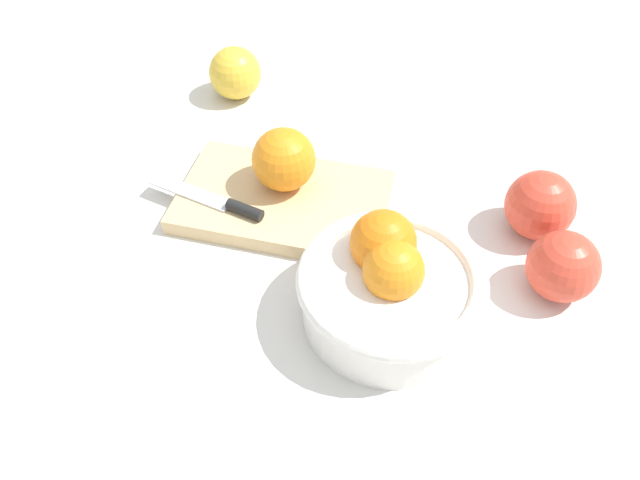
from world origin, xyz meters
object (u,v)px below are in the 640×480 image
Objects in this scene: cutting_board at (283,201)px; apple_mid_left at (563,266)px; apple_front_left at (540,205)px; bowl at (390,287)px; orange_on_board at (284,159)px; knife at (221,202)px; apple_front_right at (235,73)px.

apple_mid_left is at bearing -174.94° from cutting_board.
apple_front_left is (-0.28, -0.11, 0.03)m from cutting_board.
orange_on_board is at bearing -29.73° from bowl.
apple_front_right is (0.12, -0.22, 0.01)m from knife.
knife is 0.37m from apple_front_left.
knife is (0.05, 0.07, -0.03)m from orange_on_board.
bowl is 0.19m from apple_mid_left.
apple_front_left is 1.04× the size of apple_mid_left.
apple_mid_left is (-0.50, 0.14, 0.00)m from apple_front_right.
cutting_board is 0.07m from knife.
orange_on_board is at bearing 138.23° from apple_front_right.
apple_front_right is at bearing -15.91° from apple_mid_left.
apple_front_left reaches higher than knife.
cutting_board is at bearing -25.94° from bowl.
orange_on_board is (0.19, -0.11, 0.01)m from bowl.
orange_on_board is 1.02× the size of apple_front_right.
bowl is 2.58× the size of apple_front_right.
bowl is 0.21m from orange_on_board.
knife is at bearing 41.54° from cutting_board.
cutting_board is at bearing 136.08° from apple_front_right.
cutting_board is at bearing 5.06° from apple_mid_left.
apple_mid_left is at bearing -168.47° from knife.
bowl is at bearing 144.04° from apple_front_right.
bowl is 0.22m from apple_front_left.
knife is 2.02× the size of apple_mid_left.
apple_front_right is at bearing -35.96° from bowl.
apple_mid_left is (-0.05, 0.08, -0.00)m from apple_front_left.
apple_front_left is at bearing -154.93° from knife.
apple_front_right is 0.93× the size of apple_front_left.
orange_on_board reaches higher than knife.
apple_front_right is (0.36, -0.26, -0.01)m from bowl.
apple_front_left reaches higher than cutting_board.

